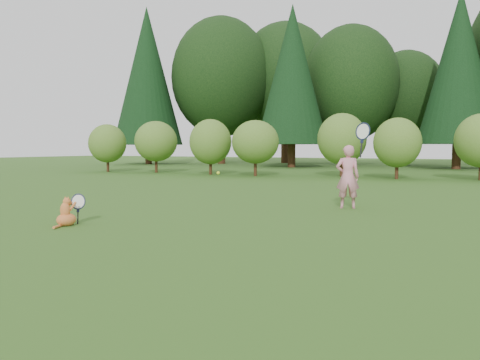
% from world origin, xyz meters
% --- Properties ---
extents(ground, '(100.00, 100.00, 0.00)m').
position_xyz_m(ground, '(0.00, 0.00, 0.00)').
color(ground, '#235417').
rests_on(ground, ground).
extents(shrub_row, '(28.00, 3.00, 2.80)m').
position_xyz_m(shrub_row, '(0.00, 13.00, 1.40)').
color(shrub_row, '#4F7123').
rests_on(shrub_row, ground).
extents(woodland_backdrop, '(48.00, 10.00, 15.00)m').
position_xyz_m(woodland_backdrop, '(0.00, 23.00, 7.50)').
color(woodland_backdrop, black).
rests_on(woodland_backdrop, ground).
extents(child, '(0.79, 0.51, 2.01)m').
position_xyz_m(child, '(1.65, 3.04, 0.71)').
color(child, pink).
rests_on(child, ground).
extents(cat, '(0.35, 0.70, 0.66)m').
position_xyz_m(cat, '(-2.01, -1.22, 0.25)').
color(cat, orange).
rests_on(cat, ground).
extents(tennis_ball, '(0.07, 0.07, 0.07)m').
position_xyz_m(tennis_ball, '(-0.73, 1.65, 0.77)').
color(tennis_ball, '#CAE51A').
rests_on(tennis_ball, ground).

